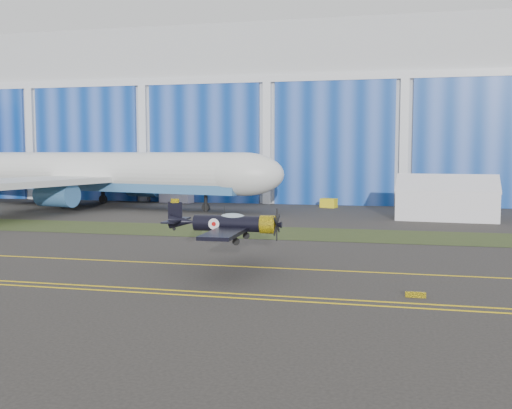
% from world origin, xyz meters
% --- Properties ---
extents(ground, '(260.00, 260.00, 0.00)m').
position_xyz_m(ground, '(0.00, 0.00, 0.00)').
color(ground, '#35322E').
rests_on(ground, ground).
extents(grass_median, '(260.00, 10.00, 0.02)m').
position_xyz_m(grass_median, '(0.00, 14.00, 0.02)').
color(grass_median, '#475128').
rests_on(grass_median, ground).
extents(hangar, '(220.00, 45.70, 30.00)m').
position_xyz_m(hangar, '(0.00, 71.79, 14.96)').
color(hangar, silver).
rests_on(hangar, ground).
extents(taxiway_centreline, '(200.00, 0.20, 0.02)m').
position_xyz_m(taxiway_centreline, '(0.00, -5.00, 0.01)').
color(taxiway_centreline, yellow).
rests_on(taxiway_centreline, ground).
extents(edge_line_near, '(80.00, 0.20, 0.02)m').
position_xyz_m(edge_line_near, '(0.00, -14.50, 0.01)').
color(edge_line_near, yellow).
rests_on(edge_line_near, ground).
extents(edge_line_far, '(80.00, 0.20, 0.02)m').
position_xyz_m(edge_line_far, '(0.00, -13.50, 0.01)').
color(edge_line_far, yellow).
rests_on(edge_line_far, ground).
extents(guard_board_right, '(1.20, 0.15, 0.35)m').
position_xyz_m(guard_board_right, '(22.00, -12.00, 0.17)').
color(guard_board_right, yellow).
rests_on(guard_board_right, ground).
extents(warbird, '(9.60, 11.56, 3.41)m').
position_xyz_m(warbird, '(8.96, -6.68, 3.46)').
color(warbird, black).
rests_on(warbird, ground).
extents(jetliner, '(80.15, 71.93, 24.29)m').
position_xyz_m(jetliner, '(-24.85, 38.40, 12.15)').
color(jetliner, white).
rests_on(jetliner, ground).
extents(tent, '(13.14, 10.06, 5.81)m').
position_xyz_m(tent, '(27.26, 32.38, 2.90)').
color(tent, white).
rests_on(tent, ground).
extents(shipping_container, '(5.83, 2.99, 2.42)m').
position_xyz_m(shipping_container, '(-15.49, 47.86, 1.21)').
color(shipping_container, silver).
rests_on(shipping_container, ground).
extents(tug, '(2.74, 2.12, 1.41)m').
position_xyz_m(tug, '(10.80, 44.46, 0.70)').
color(tug, yellow).
rests_on(tug, ground).
extents(barrier_a, '(2.04, 0.73, 0.90)m').
position_xyz_m(barrier_a, '(-0.16, 20.80, 0.45)').
color(barrier_a, '#9C8F8F').
rests_on(barrier_a, ground).
extents(barrier_b, '(2.07, 0.89, 0.90)m').
position_xyz_m(barrier_b, '(1.06, 19.85, 0.45)').
color(barrier_b, gray).
rests_on(barrier_b, ground).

